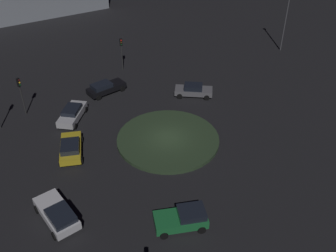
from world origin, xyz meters
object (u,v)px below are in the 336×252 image
car_grey (194,90)px  car_green (183,218)px  car_yellow (71,148)px  traffic_light_south (20,89)px  car_white (57,214)px  streetlamp_northwest (287,14)px  car_silver (72,113)px  traffic_light_west (121,48)px  car_black (105,88)px

car_grey → car_green: 19.13m
car_yellow → traffic_light_south: 9.49m
car_grey → car_white: car_white is taller
traffic_light_south → streetlamp_northwest: streetlamp_northwest is taller
car_silver → streetlamp_northwest: 31.65m
traffic_light_west → streetlamp_northwest: 22.76m
car_green → traffic_light_south: bearing=-53.7°
streetlamp_northwest → car_green: bearing=-29.4°
traffic_light_west → car_white: bearing=-26.7°
car_grey → car_green: car_green is taller
car_black → car_yellow: 11.36m
car_green → traffic_light_south: (-16.35, -15.07, 2.26)m
car_grey → car_green: size_ratio=1.10×
car_white → traffic_light_south: (-15.23, -5.78, 2.26)m
car_grey → car_yellow: car_grey is taller
car_white → car_silver: bearing=-30.8°
car_black → traffic_light_west: bearing=36.8°
car_black → streetlamp_northwest: streetlamp_northwest is taller
car_white → traffic_light_south: traffic_light_south is taller
car_green → traffic_light_west: size_ratio=0.95×
car_green → traffic_light_south: 22.35m
car_grey → car_black: size_ratio=0.97×
car_grey → car_yellow: bearing=-132.1°
car_yellow → traffic_light_west: 17.51m
car_grey → streetlamp_northwest: size_ratio=0.54×
car_green → car_silver: (-14.93, -9.95, -0.04)m
car_grey → car_silver: (3.93, -13.18, 0.01)m
car_black → car_yellow: car_yellow is taller
car_black → streetlamp_northwest: bearing=-11.6°
car_grey → car_black: (-1.34, -10.08, -0.00)m
car_white → car_silver: size_ratio=1.01×
car_silver → car_yellow: bearing=-160.8°
traffic_light_west → streetlamp_northwest: bearing=85.0°
car_white → car_black: (-19.07, 2.43, -0.05)m
car_green → car_grey: bearing=-106.1°
car_white → car_yellow: (-8.00, -0.07, -0.03)m
car_yellow → streetlamp_northwest: (-21.43, 26.55, 4.52)m
streetlamp_northwest → car_yellow: bearing=-51.1°
car_grey → car_silver: size_ratio=0.95×
car_green → streetlamp_northwest: size_ratio=0.49×
car_yellow → streetlamp_northwest: size_ratio=0.54×
car_grey → traffic_light_west: 11.06m
car_grey → car_green: (18.86, -3.23, 0.05)m
streetlamp_northwest → car_grey: bearing=-50.1°
car_green → traffic_light_west: 26.48m
streetlamp_northwest → traffic_light_west: bearing=-78.2°
car_black → streetlamp_northwest: (-10.35, 24.05, 4.55)m
car_white → car_black: 19.23m
car_white → car_yellow: bearing=-33.1°
car_grey → traffic_light_west: bearing=149.4°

